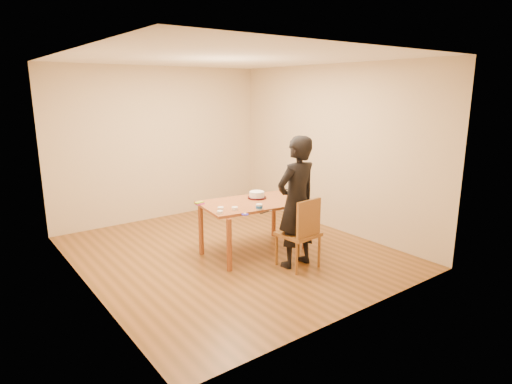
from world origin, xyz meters
TOP-DOWN VIEW (x-y plane):
  - room_shell at (0.00, 0.34)m, footprint 4.00×4.50m
  - dining_table at (0.28, -0.19)m, footprint 1.59×1.08m
  - dining_chair at (0.43, -0.96)m, footprint 0.51×0.51m
  - cake_plate at (0.43, -0.05)m, footprint 0.27×0.27m
  - cake at (0.43, -0.05)m, footprint 0.22×0.22m
  - frosting_dome at (0.43, -0.05)m, footprint 0.22×0.22m
  - frosting_tub at (0.09, -0.56)m, footprint 0.09×0.09m
  - frosting_lid at (-0.20, -0.64)m, footprint 0.09×0.09m
  - frosting_dollop at (-0.20, -0.64)m, footprint 0.04×0.04m
  - ramekin_green at (-0.18, -0.37)m, footprint 0.08×0.08m
  - ramekin_yellow at (-0.33, -0.26)m, footprint 0.08×0.08m
  - ramekin_multi at (-0.43, -0.40)m, footprint 0.07×0.07m
  - candy_box_pink at (-0.41, 0.14)m, footprint 0.13×0.08m
  - candy_box_green at (-0.42, 0.15)m, footprint 0.14×0.09m
  - spatula at (0.05, -0.72)m, footprint 0.16×0.05m
  - person at (0.43, -0.92)m, footprint 0.66×0.45m

SIDE VIEW (x-z plane):
  - dining_chair at x=0.43m, z-range 0.43..0.47m
  - dining_table at x=0.28m, z-range 0.71..0.75m
  - frosting_lid at x=-0.20m, z-range 0.75..0.76m
  - spatula at x=0.05m, z-range 0.75..0.76m
  - candy_box_pink at x=-0.41m, z-range 0.75..0.77m
  - cake_plate at x=0.43m, z-range 0.75..0.77m
  - frosting_dollop at x=-0.20m, z-range 0.76..0.77m
  - ramekin_multi at x=-0.43m, z-range 0.75..0.78m
  - ramekin_yellow at x=-0.33m, z-range 0.75..0.79m
  - ramekin_green at x=-0.18m, z-range 0.75..0.79m
  - candy_box_green at x=-0.42m, z-range 0.77..0.79m
  - frosting_tub at x=0.09m, z-range 0.75..0.82m
  - cake at x=0.43m, z-range 0.77..0.84m
  - frosting_dome at x=0.43m, z-range 0.84..0.87m
  - person at x=0.43m, z-range 0.00..1.74m
  - room_shell at x=0.00m, z-range 0.00..2.70m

